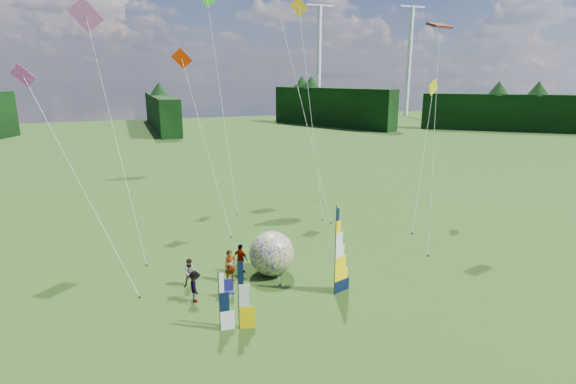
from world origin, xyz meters
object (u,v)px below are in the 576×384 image
object	(u,v)px
side_banner_left	(238,296)
spectator_a	(230,266)
spectator_c	(195,287)
kite_whale	(300,87)
feather_banner_main	(335,253)
spectator_d	(241,259)
spectator_b	(190,273)
bol_inflatable	(272,253)
camp_chair	(228,290)
side_banner_far	(219,303)

from	to	relation	value
side_banner_left	spectator_a	bearing A→B (deg)	97.91
spectator_c	kite_whale	size ratio (longest dim) A/B	0.08
spectator_c	feather_banner_main	bearing A→B (deg)	-104.51
feather_banner_main	spectator_d	xyz separation A→B (m)	(-3.99, 4.52, -1.54)
spectator_b	spectator_d	xyz separation A→B (m)	(3.10, 0.80, 0.07)
spectator_a	feather_banner_main	bearing A→B (deg)	-45.41
bol_inflatable	kite_whale	world-z (taller)	kite_whale
feather_banner_main	spectator_a	size ratio (longest dim) A/B	2.58
side_banner_left	camp_chair	size ratio (longest dim) A/B	3.29
spectator_a	kite_whale	world-z (taller)	kite_whale
side_banner_left	side_banner_far	size ratio (longest dim) A/B	1.18
feather_banner_main	bol_inflatable	distance (m)	4.47
spectator_c	camp_chair	distance (m)	1.75
bol_inflatable	spectator_c	world-z (taller)	bol_inflatable
feather_banner_main	spectator_b	bearing A→B (deg)	133.04
bol_inflatable	spectator_a	distance (m)	2.54
spectator_d	spectator_b	bearing A→B (deg)	68.41
spectator_b	spectator_d	bearing A→B (deg)	16.83
side_banner_far	kite_whale	size ratio (longest dim) A/B	0.14
feather_banner_main	spectator_a	bearing A→B (deg)	124.23
spectator_d	camp_chair	world-z (taller)	spectator_d
spectator_c	bol_inflatable	bearing A→B (deg)	-69.50
spectator_a	kite_whale	bearing A→B (deg)	45.64
bol_inflatable	kite_whale	size ratio (longest dim) A/B	0.13
spectator_a	kite_whale	size ratio (longest dim) A/B	0.09
bol_inflatable	kite_whale	bearing A→B (deg)	61.96
spectator_a	camp_chair	world-z (taller)	spectator_a
feather_banner_main	spectator_a	distance (m)	6.21
spectator_d	kite_whale	bearing A→B (deg)	-70.86
spectator_c	spectator_a	bearing A→B (deg)	-52.97
side_banner_left	spectator_c	distance (m)	3.79
spectator_c	spectator_d	size ratio (longest dim) A/B	0.94
feather_banner_main	side_banner_far	xyz separation A→B (m)	(-6.53, -1.37, -0.99)
side_banner_far	spectator_a	distance (m)	5.25
feather_banner_main	kite_whale	size ratio (longest dim) A/B	0.23
feather_banner_main	bol_inflatable	world-z (taller)	feather_banner_main
kite_whale	feather_banner_main	bearing A→B (deg)	-81.67
feather_banner_main	camp_chair	xyz separation A→B (m)	(-5.46, 1.49, -1.91)
bol_inflatable	spectator_a	size ratio (longest dim) A/B	1.40
side_banner_far	kite_whale	world-z (taller)	kite_whale
spectator_a	spectator_b	distance (m)	2.25
kite_whale	side_banner_left	bearing A→B (deg)	-95.04
spectator_d	kite_whale	world-z (taller)	kite_whale
bol_inflatable	spectator_c	size ratio (longest dim) A/B	1.58
feather_banner_main	spectator_d	bearing A→B (deg)	112.20
spectator_d	camp_chair	size ratio (longest dim) A/B	1.73
side_banner_left	spectator_b	distance (m)	5.48
feather_banner_main	spectator_d	world-z (taller)	feather_banner_main
bol_inflatable	spectator_d	xyz separation A→B (m)	(-1.65, 0.87, -0.43)
spectator_c	kite_whale	distance (m)	21.97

